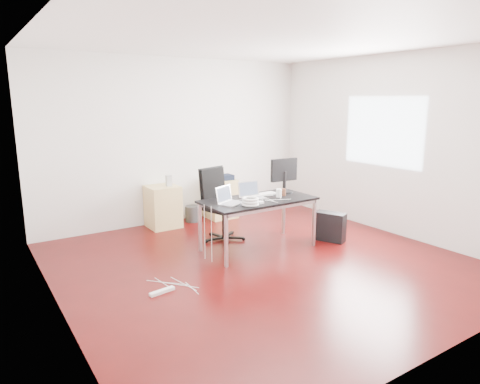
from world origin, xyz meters
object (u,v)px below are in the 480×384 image
desk (258,203)px  filing_cabinet_right (220,198)px  filing_cabinet_left (163,207)px  office_chair (220,201)px  pc_tower (330,227)px

desk → filing_cabinet_right: desk is taller
filing_cabinet_left → desk: bearing=-68.1°
desk → office_chair: office_chair is taller
office_chair → pc_tower: bearing=-50.6°
filing_cabinet_right → office_chair: bearing=-120.8°
desk → pc_tower: bearing=-15.9°
filing_cabinet_left → pc_tower: filing_cabinet_left is taller
filing_cabinet_right → pc_tower: (0.71, -2.07, -0.13)m
filing_cabinet_left → pc_tower: 2.76m
filing_cabinet_left → office_chair: bearing=-66.4°
office_chair → pc_tower: (1.35, -0.99, -0.39)m
office_chair → filing_cabinet_left: office_chair is taller
desk → filing_cabinet_right: 1.83m
filing_cabinet_right → desk: bearing=-103.0°
office_chair → filing_cabinet_left: size_ratio=1.54×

